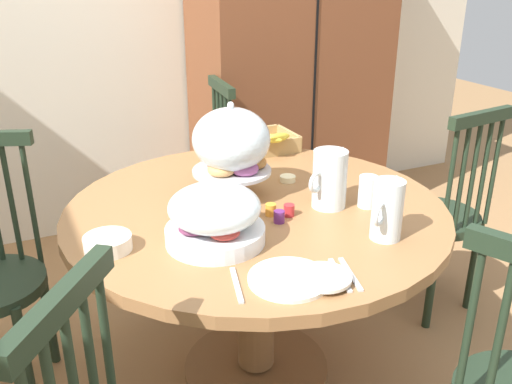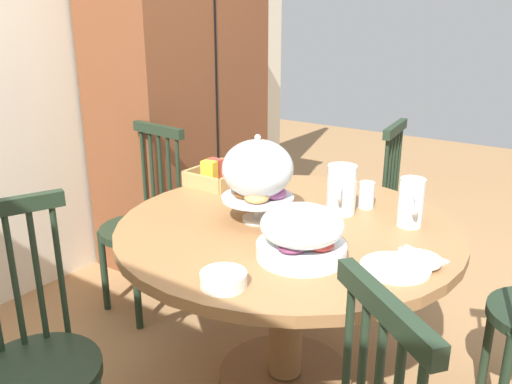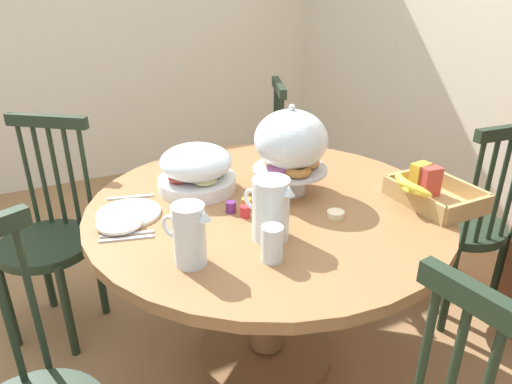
{
  "view_description": "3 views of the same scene",
  "coord_description": "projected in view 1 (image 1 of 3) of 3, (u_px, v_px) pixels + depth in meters",
  "views": [
    {
      "loc": [
        -0.81,
        -1.41,
        1.53
      ],
      "look_at": [
        -0.06,
        0.18,
        0.79
      ],
      "focal_mm": 39.08,
      "sensor_mm": 36.0,
      "label": 1
    },
    {
      "loc": [
        -1.67,
        -0.81,
        1.51
      ],
      "look_at": [
        -0.06,
        0.33,
        0.84
      ],
      "focal_mm": 37.17,
      "sensor_mm": 36.0,
      "label": 2
    },
    {
      "loc": [
        1.3,
        -0.55,
        1.5
      ],
      "look_at": [
        -0.16,
        0.18,
        0.74
      ],
      "focal_mm": 32.93,
      "sensor_mm": 36.0,
      "label": 3
    }
  ],
  "objects": [
    {
      "name": "jam_jar_grape",
      "position": [
        279.0,
        217.0,
        1.79
      ],
      "size": [
        0.04,
        0.04,
        0.04
      ],
      "primitive_type": "cylinder",
      "color": "#5B2366",
      "rests_on": "dining_table"
    },
    {
      "name": "butter_dish",
      "position": [
        288.0,
        179.0,
        2.13
      ],
      "size": [
        0.06,
        0.06,
        0.02
      ],
      "primitive_type": "cylinder",
      "color": "beige",
      "rests_on": "dining_table"
    },
    {
      "name": "drinking_glass",
      "position": [
        368.0,
        191.0,
        1.9
      ],
      "size": [
        0.06,
        0.06,
        0.11
      ],
      "primitive_type": "cylinder",
      "color": "silver",
      "rests_on": "dining_table"
    },
    {
      "name": "table_knife",
      "position": [
        340.0,
        275.0,
        1.5
      ],
      "size": [
        0.06,
        0.17,
        0.01
      ],
      "primitive_type": "cube",
      "rotation": [
        0.0,
        0.0,
        4.45
      ],
      "color": "silver",
      "rests_on": "dining_table"
    },
    {
      "name": "cereal_bowl",
      "position": [
        108.0,
        243.0,
        1.62
      ],
      "size": [
        0.14,
        0.14,
        0.04
      ],
      "primitive_type": "cylinder",
      "color": "white",
      "rests_on": "dining_table"
    },
    {
      "name": "china_plate_large",
      "position": [
        289.0,
        279.0,
        1.47
      ],
      "size": [
        0.22,
        0.22,
        0.01
      ],
      "primitive_type": "cylinder",
      "color": "white",
      "rests_on": "dining_table"
    },
    {
      "name": "windsor_chair_host_seat",
      "position": [
        439.0,
        219.0,
        2.49
      ],
      "size": [
        0.4,
        0.4,
        0.97
      ],
      "color": "#1E2D1E",
      "rests_on": "ground_plane"
    },
    {
      "name": "jam_jar_apricot",
      "position": [
        271.0,
        210.0,
        1.84
      ],
      "size": [
        0.04,
        0.04,
        0.04
      ],
      "primitive_type": "cylinder",
      "color": "orange",
      "rests_on": "dining_table"
    },
    {
      "name": "pastry_stand_with_dome",
      "position": [
        232.0,
        144.0,
        1.93
      ],
      "size": [
        0.28,
        0.28,
        0.34
      ],
      "color": "silver",
      "rests_on": "dining_table"
    },
    {
      "name": "wooden_armoire",
      "position": [
        290.0,
        59.0,
        3.26
      ],
      "size": [
        1.18,
        0.6,
        1.96
      ],
      "color": "brown",
      "rests_on": "ground_plane"
    },
    {
      "name": "dining_table",
      "position": [
        256.0,
        254.0,
        2.0
      ],
      "size": [
        1.31,
        1.31,
        0.74
      ],
      "color": "olive",
      "rests_on": "ground_plane"
    },
    {
      "name": "wall_back",
      "position": [
        140.0,
        3.0,
        3.1
      ],
      "size": [
        4.8,
        0.06,
        2.6
      ],
      "primitive_type": "cube",
      "color": "silver",
      "rests_on": "ground_plane"
    },
    {
      "name": "fruit_platter_covered",
      "position": [
        215.0,
        216.0,
        1.64
      ],
      "size": [
        0.3,
        0.3,
        0.18
      ],
      "color": "silver",
      "rests_on": "dining_table"
    },
    {
      "name": "soup_spoon",
      "position": [
        237.0,
        285.0,
        1.45
      ],
      "size": [
        0.06,
        0.17,
        0.01
      ],
      "primitive_type": "cube",
      "rotation": [
        0.0,
        0.0,
        4.45
      ],
      "color": "silver",
      "rests_on": "dining_table"
    },
    {
      "name": "cereal_basket",
      "position": [
        258.0,
        142.0,
        2.45
      ],
      "size": [
        0.32,
        0.3,
        0.12
      ],
      "color": "tan",
      "rests_on": "dining_table"
    },
    {
      "name": "windsor_chair_near_window",
      "position": [
        198.0,
        184.0,
        2.88
      ],
      "size": [
        0.4,
        0.4,
        0.97
      ],
      "color": "#1E2D1E",
      "rests_on": "ground_plane"
    },
    {
      "name": "milk_pitcher",
      "position": [
        387.0,
        212.0,
        1.67
      ],
      "size": [
        0.16,
        0.11,
        0.19
      ],
      "color": "silver",
      "rests_on": "dining_table"
    },
    {
      "name": "jam_jar_strawberry",
      "position": [
        289.0,
        210.0,
        1.84
      ],
      "size": [
        0.04,
        0.04,
        0.04
      ],
      "primitive_type": "cylinder",
      "color": "#B7282D",
      "rests_on": "dining_table"
    },
    {
      "name": "china_plate_small",
      "position": [
        323.0,
        277.0,
        1.46
      ],
      "size": [
        0.15,
        0.15,
        0.01
      ],
      "primitive_type": "cylinder",
      "color": "white",
      "rests_on": "china_plate_large"
    },
    {
      "name": "dinner_fork",
      "position": [
        350.0,
        274.0,
        1.5
      ],
      "size": [
        0.06,
        0.17,
        0.01
      ],
      "primitive_type": "cube",
      "rotation": [
        0.0,
        0.0,
        4.45
      ],
      "color": "silver",
      "rests_on": "dining_table"
    },
    {
      "name": "orange_juice_pitcher",
      "position": [
        329.0,
        182.0,
        1.89
      ],
      "size": [
        0.19,
        0.12,
        0.2
      ],
      "color": "silver",
      "rests_on": "dining_table"
    }
  ]
}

